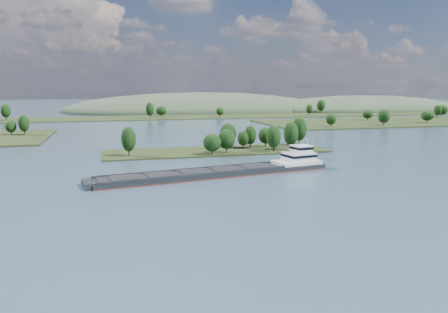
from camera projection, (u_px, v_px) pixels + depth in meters
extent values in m
plane|color=#34475A|center=(262.00, 179.00, 139.56)|extent=(1800.00, 1800.00, 0.00)
cube|color=#212D14|center=(217.00, 152.00, 196.79)|extent=(100.00, 30.00, 1.20)
cylinder|color=black|center=(273.00, 148.00, 191.32)|extent=(0.50, 0.50, 3.86)
ellipsoid|color=black|center=(274.00, 137.00, 190.53)|extent=(6.46, 6.46, 9.92)
cylinder|color=black|center=(228.00, 143.00, 206.61)|extent=(0.50, 0.50, 3.71)
ellipsoid|color=black|center=(228.00, 133.00, 205.85)|extent=(7.90, 7.90, 9.55)
cylinder|color=black|center=(227.00, 149.00, 188.73)|extent=(0.50, 0.50, 3.39)
ellipsoid|color=black|center=(227.00, 139.00, 188.04)|extent=(7.49, 7.49, 8.72)
cylinder|color=black|center=(243.00, 146.00, 201.67)|extent=(0.50, 0.50, 2.72)
ellipsoid|color=black|center=(243.00, 138.00, 201.12)|extent=(5.46, 5.46, 6.99)
cylinder|color=black|center=(212.00, 151.00, 183.68)|extent=(0.50, 0.50, 2.92)
ellipsoid|color=black|center=(212.00, 143.00, 183.09)|extent=(7.60, 7.60, 7.52)
cylinder|color=black|center=(129.00, 151.00, 180.03)|extent=(0.50, 0.50, 4.00)
ellipsoid|color=black|center=(129.00, 139.00, 179.22)|extent=(6.04, 6.04, 10.28)
cylinder|color=black|center=(250.00, 144.00, 203.10)|extent=(0.50, 0.50, 3.50)
ellipsoid|color=black|center=(250.00, 135.00, 202.38)|extent=(5.55, 5.55, 9.01)
cylinder|color=black|center=(299.00, 141.00, 213.03)|extent=(0.50, 0.50, 4.55)
ellipsoid|color=black|center=(299.00, 129.00, 212.10)|extent=(7.29, 7.29, 11.71)
cylinder|color=black|center=(291.00, 146.00, 196.02)|extent=(0.50, 0.50, 4.24)
ellipsoid|color=black|center=(291.00, 134.00, 195.16)|extent=(6.58, 6.58, 10.91)
cylinder|color=black|center=(265.00, 144.00, 207.78)|extent=(0.50, 0.50, 3.03)
ellipsoid|color=black|center=(266.00, 136.00, 207.17)|extent=(6.86, 6.86, 7.79)
cylinder|color=black|center=(24.00, 132.00, 256.52)|extent=(0.50, 0.50, 3.88)
ellipsoid|color=black|center=(24.00, 123.00, 255.73)|extent=(6.12, 6.12, 9.97)
cylinder|color=black|center=(11.00, 132.00, 257.40)|extent=(0.50, 0.50, 2.69)
ellipsoid|color=black|center=(11.00, 127.00, 256.86)|extent=(6.15, 6.15, 6.91)
cube|color=#212D14|center=(446.00, 121.00, 369.70)|extent=(320.00, 90.00, 1.60)
cylinder|color=black|center=(331.00, 125.00, 307.06)|extent=(0.50, 0.50, 3.01)
ellipsoid|color=black|center=(331.00, 119.00, 306.45)|extent=(7.27, 7.27, 7.75)
cylinder|color=black|center=(442.00, 115.00, 410.54)|extent=(0.50, 0.50, 3.60)
ellipsoid|color=black|center=(442.00, 110.00, 409.81)|extent=(9.70, 9.70, 9.24)
cylinder|color=black|center=(427.00, 121.00, 342.22)|extent=(0.50, 0.50, 3.12)
ellipsoid|color=black|center=(427.00, 116.00, 341.59)|extent=(9.59, 9.59, 8.03)
cylinder|color=black|center=(384.00, 123.00, 317.45)|extent=(0.50, 0.50, 3.88)
ellipsoid|color=black|center=(384.00, 116.00, 316.66)|extent=(8.53, 8.53, 9.97)
cylinder|color=black|center=(386.00, 122.00, 333.75)|extent=(0.50, 0.50, 3.07)
ellipsoid|color=black|center=(386.00, 116.00, 333.13)|extent=(5.90, 5.90, 7.89)
cylinder|color=black|center=(367.00, 119.00, 366.18)|extent=(0.50, 0.50, 2.87)
ellipsoid|color=black|center=(368.00, 114.00, 365.59)|extent=(8.53, 8.53, 7.38)
cylinder|color=black|center=(437.00, 115.00, 398.67)|extent=(0.50, 0.50, 3.81)
ellipsoid|color=black|center=(438.00, 110.00, 397.90)|extent=(6.93, 6.93, 9.80)
cube|color=#212D14|center=(160.00, 118.00, 406.65)|extent=(900.00, 60.00, 1.20)
cylinder|color=black|center=(309.00, 114.00, 425.64)|extent=(0.50, 0.50, 3.67)
ellipsoid|color=black|center=(309.00, 109.00, 424.90)|extent=(6.40, 6.40, 9.44)
cylinder|color=black|center=(161.00, 115.00, 409.86)|extent=(0.50, 0.50, 3.31)
ellipsoid|color=black|center=(161.00, 111.00, 409.19)|extent=(9.90, 9.90, 8.51)
cylinder|color=black|center=(321.00, 111.00, 464.61)|extent=(0.50, 0.50, 4.71)
ellipsoid|color=black|center=(321.00, 105.00, 463.66)|extent=(8.84, 8.84, 12.12)
cylinder|color=black|center=(6.00, 118.00, 369.16)|extent=(0.50, 0.50, 4.47)
ellipsoid|color=black|center=(6.00, 111.00, 368.25)|extent=(7.81, 7.81, 11.51)
cylinder|color=black|center=(220.00, 115.00, 410.87)|extent=(0.50, 0.50, 2.85)
ellipsoid|color=black|center=(220.00, 111.00, 410.30)|extent=(7.34, 7.34, 7.33)
cylinder|color=black|center=(150.00, 116.00, 387.14)|extent=(0.50, 0.50, 4.77)
ellipsoid|color=black|center=(150.00, 109.00, 386.17)|extent=(7.31, 7.31, 12.26)
ellipsoid|color=#354630|center=(364.00, 110.00, 539.48)|extent=(260.00, 140.00, 36.00)
ellipsoid|color=#354630|center=(201.00, 111.00, 517.28)|extent=(320.00, 160.00, 44.00)
cube|color=black|center=(217.00, 174.00, 144.09)|extent=(81.45, 24.17, 2.23)
cube|color=maroon|center=(217.00, 175.00, 144.16)|extent=(81.69, 24.41, 0.25)
cube|color=black|center=(189.00, 169.00, 144.92)|extent=(61.82, 11.41, 0.81)
cube|color=black|center=(200.00, 175.00, 136.05)|extent=(61.82, 11.41, 0.81)
cube|color=black|center=(194.00, 172.00, 140.51)|extent=(61.36, 19.62, 0.30)
cube|color=black|center=(125.00, 177.00, 131.16)|extent=(10.42, 9.77, 0.35)
cube|color=black|center=(161.00, 174.00, 135.81)|extent=(10.42, 9.77, 0.35)
cube|color=black|center=(194.00, 171.00, 140.46)|extent=(10.42, 9.77, 0.35)
cube|color=black|center=(225.00, 169.00, 145.11)|extent=(10.42, 9.77, 0.35)
cube|color=black|center=(255.00, 166.00, 149.75)|extent=(10.42, 9.77, 0.35)
cube|color=black|center=(89.00, 185.00, 126.91)|extent=(4.59, 9.50, 2.02)
cylinder|color=black|center=(92.00, 180.00, 127.11)|extent=(0.28, 0.28, 2.23)
cube|color=white|center=(296.00, 162.00, 156.91)|extent=(17.64, 12.40, 1.21)
cube|color=white|center=(299.00, 156.00, 157.01)|extent=(11.38, 9.74, 3.04)
cube|color=black|center=(299.00, 155.00, 156.95)|extent=(11.62, 9.98, 0.91)
cube|color=white|center=(301.00, 149.00, 157.01)|extent=(7.04, 7.04, 2.23)
cube|color=black|center=(301.00, 148.00, 156.95)|extent=(7.28, 7.28, 0.81)
cube|color=white|center=(302.00, 146.00, 156.82)|extent=(7.51, 7.51, 0.20)
cylinder|color=white|center=(307.00, 142.00, 157.68)|extent=(0.23, 0.23, 2.63)
cylinder|color=black|center=(287.00, 145.00, 157.81)|extent=(0.59, 0.59, 1.21)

